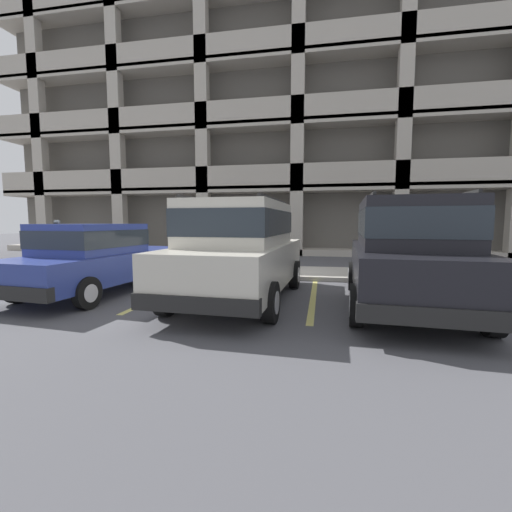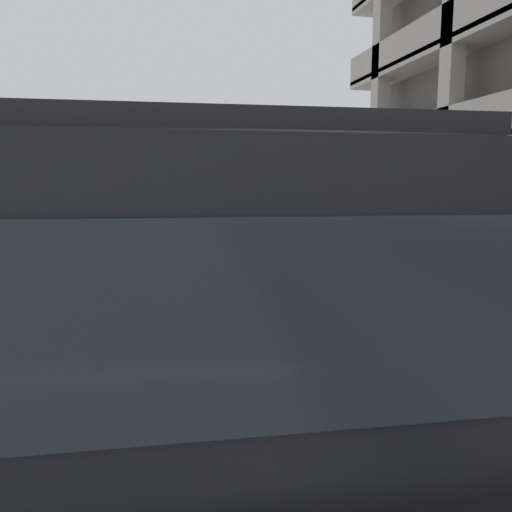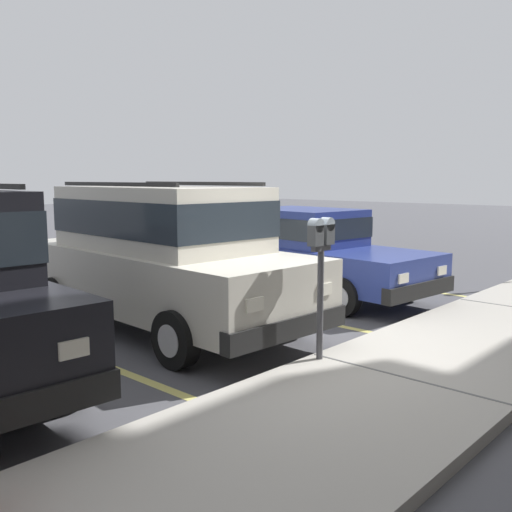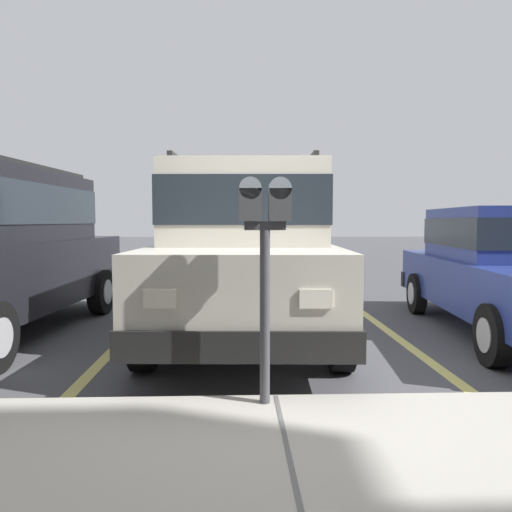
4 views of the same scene
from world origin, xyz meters
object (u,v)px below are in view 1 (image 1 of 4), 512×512
object	(u,v)px
parking_garage	(304,97)
fire_hydrant	(404,264)
red_sedan	(98,256)
parking_meter_near	(260,233)
silver_suv	(241,247)
dark_hatchback	(407,249)
parking_meter_far	(58,237)

from	to	relation	value
parking_garage	fire_hydrant	size ratio (longest dim) A/B	45.71
fire_hydrant	red_sedan	bearing A→B (deg)	-157.78
parking_meter_near	parking_garage	size ratio (longest dim) A/B	0.05
fire_hydrant	parking_meter_near	bearing A→B (deg)	-175.57
silver_suv	fire_hydrant	distance (m)	4.80
parking_meter_near	parking_garage	xyz separation A→B (m)	(0.48, 12.12, 7.76)
parking_garage	dark_hatchback	bearing A→B (deg)	-79.53
red_sedan	fire_hydrant	distance (m)	7.59
parking_meter_near	fire_hydrant	bearing A→B (deg)	4.43
red_sedan	silver_suv	bearing A→B (deg)	4.54
dark_hatchback	red_sedan	bearing A→B (deg)	-177.06
parking_meter_near	silver_suv	bearing A→B (deg)	-88.38
parking_garage	red_sedan	bearing A→B (deg)	-104.00
silver_suv	parking_meter_far	xyz separation A→B (m)	(-6.50, 2.61, 0.03)
red_sedan	parking_meter_far	distance (m)	4.14
red_sedan	parking_meter_near	world-z (taller)	parking_meter_near
silver_suv	parking_meter_far	world-z (taller)	silver_suv
parking_meter_near	fire_hydrant	size ratio (longest dim) A/B	2.21
red_sedan	parking_meter_far	world-z (taller)	parking_meter_far
red_sedan	parking_garage	xyz separation A→B (m)	(3.66, 14.69, 8.21)
silver_suv	red_sedan	size ratio (longest dim) A/B	1.05
red_sedan	parking_meter_far	bearing A→B (deg)	147.06
red_sedan	parking_meter_near	bearing A→B (deg)	44.33
parking_meter_far	fire_hydrant	size ratio (longest dim) A/B	2.18
red_sedan	parking_garage	size ratio (longest dim) A/B	0.14
red_sedan	fire_hydrant	xyz separation A→B (m)	(7.02, 2.87, -0.36)
silver_suv	parking_meter_near	distance (m)	2.63
parking_meter_near	parking_garage	bearing A→B (deg)	87.75
silver_suv	fire_hydrant	bearing A→B (deg)	40.52
silver_suv	parking_garage	size ratio (longest dim) A/B	0.15
silver_suv	parking_meter_far	size ratio (longest dim) A/B	3.19
dark_hatchback	parking_meter_near	size ratio (longest dim) A/B	3.16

